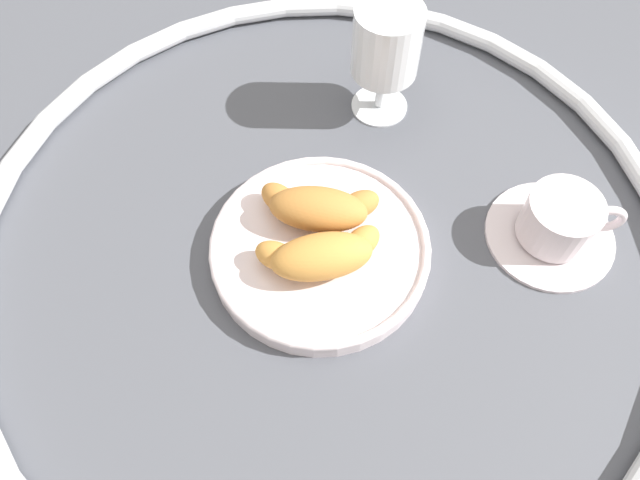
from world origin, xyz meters
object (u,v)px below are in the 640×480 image
juice_glass_left (386,47)px  croissant_small (319,207)px  croissant_large (321,255)px  coffee_cup_near (558,223)px  pastry_plate (320,248)px

juice_glass_left → croissant_small: bearing=-143.2°
croissant_large → juice_glass_left: 0.25m
croissant_large → coffee_cup_near: (0.23, -0.08, -0.02)m
croissant_large → croissant_small: bearing=61.5°
pastry_plate → croissant_large: croissant_large is taller
croissant_large → croissant_small: 0.05m
coffee_cup_near → juice_glass_left: juice_glass_left is taller
juice_glass_left → croissant_large: bearing=-137.8°
croissant_small → coffee_cup_near: bearing=-32.7°
croissant_large → juice_glass_left: (0.18, 0.16, 0.05)m
pastry_plate → croissant_large: size_ratio=1.77×
croissant_small → juice_glass_left: 0.20m
coffee_cup_near → pastry_plate: bearing=154.4°
croissant_small → juice_glass_left: bearing=36.8°
pastry_plate → juice_glass_left: (0.17, 0.14, 0.08)m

